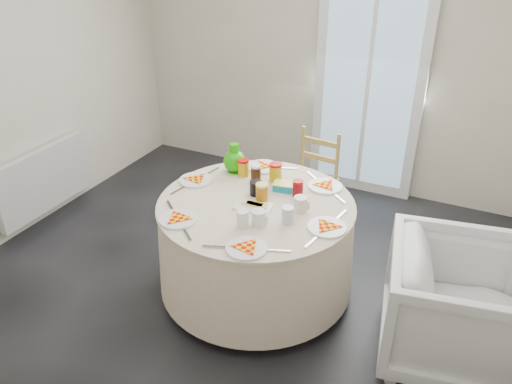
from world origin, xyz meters
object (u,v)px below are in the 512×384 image
at_px(table, 256,245).
at_px(green_pitcher, 234,153).
at_px(wooden_chair, 311,177).
at_px(radiator, 44,180).
at_px(armchair, 458,306).

relative_size(table, green_pitcher, 6.25).
bearing_deg(wooden_chair, green_pitcher, -114.90).
xyz_separation_m(table, green_pitcher, (-0.34, 0.35, 0.49)).
xyz_separation_m(radiator, table, (2.09, -0.09, -0.01)).
bearing_deg(table, radiator, 177.63).
distance_m(table, green_pitcher, 0.70).
xyz_separation_m(table, wooden_chair, (0.04, 0.98, 0.09)).
distance_m(table, armchair, 1.34).
xyz_separation_m(armchair, green_pitcher, (-1.69, 0.41, 0.48)).
distance_m(wooden_chair, green_pitcher, 0.84).
height_order(table, green_pitcher, green_pitcher).
xyz_separation_m(wooden_chair, green_pitcher, (-0.39, -0.63, 0.40)).
bearing_deg(radiator, table, -2.37).
relative_size(table, armchair, 1.63).
bearing_deg(radiator, green_pitcher, 8.68).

